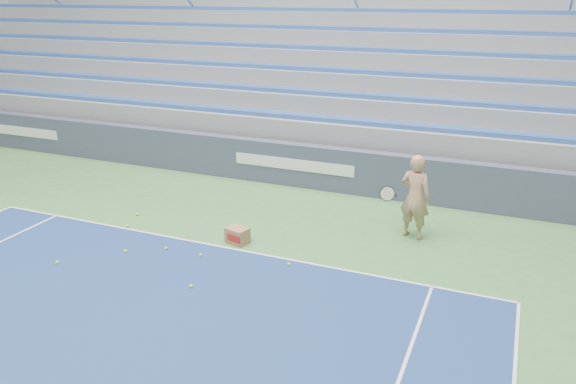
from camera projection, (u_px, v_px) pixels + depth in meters
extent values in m
cube|color=white|center=(219.00, 246.00, 10.97)|extent=(10.97, 0.05, 0.00)
cube|color=#3A4159|center=(295.00, 165.00, 14.26)|extent=(30.00, 0.30, 1.10)
cube|color=white|center=(24.00, 132.00, 17.37)|extent=(2.60, 0.02, 0.28)
cube|color=white|center=(293.00, 165.00, 14.11)|extent=(3.20, 0.02, 0.28)
cube|color=gray|center=(348.00, 127.00, 18.21)|extent=(30.00, 8.50, 1.10)
cube|color=gray|center=(349.00, 102.00, 17.94)|extent=(30.00, 8.50, 0.50)
cube|color=#2C51A1|center=(305.00, 117.00, 14.47)|extent=(29.60, 0.42, 0.11)
cube|color=gray|center=(353.00, 85.00, 18.14)|extent=(30.00, 7.65, 0.50)
cube|color=#2C51A1|center=(317.00, 92.00, 15.04)|extent=(29.60, 0.42, 0.11)
cube|color=gray|center=(357.00, 68.00, 18.34)|extent=(30.00, 6.80, 0.50)
cube|color=#2C51A1|center=(328.00, 69.00, 15.61)|extent=(29.60, 0.42, 0.11)
cube|color=gray|center=(361.00, 51.00, 18.54)|extent=(30.00, 5.95, 0.50)
cube|color=#2C51A1|center=(337.00, 48.00, 16.18)|extent=(29.60, 0.42, 0.11)
cube|color=gray|center=(366.00, 34.00, 18.74)|extent=(30.00, 5.10, 0.50)
cube|color=#2C51A1|center=(347.00, 29.00, 16.75)|extent=(29.60, 0.42, 0.11)
cube|color=gray|center=(370.00, 18.00, 18.94)|extent=(30.00, 4.25, 0.50)
cube|color=#2C51A1|center=(355.00, 10.00, 17.32)|extent=(29.60, 0.42, 0.11)
cube|color=gray|center=(374.00, 2.00, 19.14)|extent=(30.00, 3.40, 0.50)
cube|color=gray|center=(386.00, 21.00, 21.11)|extent=(31.00, 0.40, 7.30)
imported|color=tan|center=(415.00, 197.00, 11.13)|extent=(0.72, 0.57, 1.74)
cylinder|color=black|center=(395.00, 195.00, 11.02)|extent=(0.12, 0.27, 0.08)
cylinder|color=beige|center=(387.00, 194.00, 10.77)|extent=(0.29, 0.16, 0.28)
torus|color=black|center=(387.00, 194.00, 10.77)|extent=(0.31, 0.18, 0.30)
cube|color=#916846|center=(238.00, 235.00, 11.10)|extent=(0.49, 0.42, 0.32)
cube|color=#B21E19|center=(234.00, 239.00, 10.96)|extent=(0.33, 0.10, 0.14)
sphere|color=#B7F031|center=(57.00, 262.00, 10.27)|extent=(0.07, 0.07, 0.07)
sphere|color=#B7F031|center=(201.00, 255.00, 10.56)|extent=(0.07, 0.07, 0.07)
sphere|color=#B7F031|center=(137.00, 214.00, 12.48)|extent=(0.07, 0.07, 0.07)
sphere|color=#B7F031|center=(289.00, 265.00, 10.19)|extent=(0.07, 0.07, 0.07)
sphere|color=#B7F031|center=(126.00, 251.00, 10.71)|extent=(0.07, 0.07, 0.07)
sphere|color=#B7F031|center=(166.00, 249.00, 10.82)|extent=(0.07, 0.07, 0.07)
sphere|color=#B7F031|center=(127.00, 226.00, 11.85)|extent=(0.07, 0.07, 0.07)
sphere|color=#B7F031|center=(191.00, 286.00, 9.44)|extent=(0.07, 0.07, 0.07)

